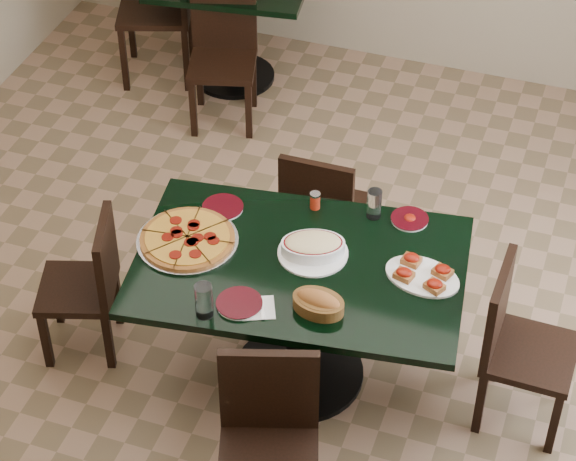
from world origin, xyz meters
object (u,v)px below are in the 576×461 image
(chair_left, at_px, (90,281))
(bread_basket, at_px, (318,303))
(pepperoni_pizza, at_px, (187,239))
(lasagna_casserole, at_px, (313,247))
(chair_far, at_px, (321,209))
(chair_right, at_px, (516,340))
(back_chair_near, at_px, (223,48))
(main_table, at_px, (300,292))
(bruschetta_platter, at_px, (423,274))
(back_table, at_px, (232,9))
(chair_near, at_px, (269,436))

(chair_left, bearing_deg, bread_basket, 66.33)
(pepperoni_pizza, distance_m, lasagna_casserole, 0.59)
(bread_basket, bearing_deg, chair_far, 113.41)
(chair_right, xyz_separation_m, back_chair_near, (-2.17, 1.88, 0.00))
(chair_far, xyz_separation_m, chair_right, (1.13, -0.62, 0.02))
(main_table, distance_m, bread_basket, 0.38)
(chair_left, relative_size, bruschetta_platter, 2.01)
(back_table, height_order, lasagna_casserole, lasagna_casserole)
(bread_basket, height_order, bruschetta_platter, bread_basket)
(bread_basket, bearing_deg, chair_left, -179.18)
(chair_right, distance_m, lasagna_casserole, 1.02)
(main_table, height_order, chair_far, chair_far)
(chair_far, xyz_separation_m, chair_left, (-0.91, -0.85, -0.03))
(chair_near, relative_size, chair_right, 1.03)
(chair_far, xyz_separation_m, back_chair_near, (-1.04, 1.26, 0.02))
(chair_right, bearing_deg, chair_left, 98.15)
(pepperoni_pizza, relative_size, bruschetta_platter, 1.20)
(main_table, xyz_separation_m, chair_right, (1.00, 0.11, -0.09))
(chair_near, bearing_deg, main_table, 81.55)
(back_table, bearing_deg, chair_right, -52.73)
(main_table, xyz_separation_m, chair_near, (0.13, -0.79, -0.07))
(main_table, relative_size, back_table, 1.49)
(chair_far, distance_m, lasagna_casserole, 0.74)
(chair_far, relative_size, pepperoni_pizza, 1.75)
(chair_far, xyz_separation_m, lasagna_casserole, (0.16, -0.65, 0.33))
(chair_far, bearing_deg, chair_left, 42.98)
(chair_far, xyz_separation_m, bruschetta_platter, (0.67, -0.64, 0.31))
(chair_near, distance_m, chair_left, 1.34)
(chair_right, bearing_deg, chair_near, 137.24)
(back_table, bearing_deg, bruschetta_platter, -59.33)
(chair_far, bearing_deg, back_table, -55.87)
(back_chair_near, relative_size, lasagna_casserole, 2.55)
(back_table, xyz_separation_m, lasagna_casserole, (1.30, -2.31, 0.27))
(back_table, distance_m, chair_far, 2.02)
(chair_far, distance_m, chair_left, 1.25)
(back_table, xyz_separation_m, bread_basket, (1.43, -2.65, 0.27))
(back_table, height_order, chair_near, chair_near)
(chair_near, bearing_deg, back_chair_near, 97.27)
(chair_right, relative_size, back_chair_near, 0.99)
(chair_right, bearing_deg, lasagna_casserole, 93.27)
(main_table, bearing_deg, lasagna_casserole, 57.85)
(chair_near, relative_size, bruschetta_platter, 2.25)
(pepperoni_pizza, height_order, bruschetta_platter, bruschetta_platter)
(main_table, height_order, bread_basket, bread_basket)
(chair_near, relative_size, lasagna_casserole, 2.61)
(lasagna_casserole, height_order, bread_basket, bread_basket)
(chair_near, distance_m, pepperoni_pizza, 1.05)
(chair_far, relative_size, chair_near, 0.94)
(main_table, distance_m, chair_left, 1.05)
(bread_basket, xyz_separation_m, bruschetta_platter, (0.38, 0.34, -0.02))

